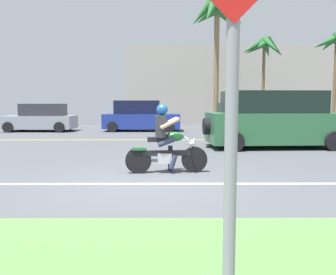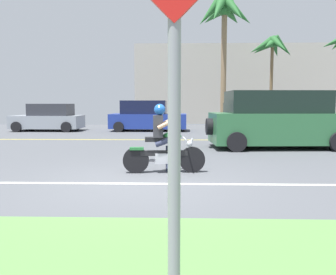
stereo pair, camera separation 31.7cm
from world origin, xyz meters
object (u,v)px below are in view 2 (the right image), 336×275
(palm_tree_2, at_px, (224,19))
(palm_tree_1, at_px, (272,49))
(motorcyclist, at_px, (163,144))
(parked_car_2, at_px, (248,118))
(parked_car_0, at_px, (49,118))
(parked_car_1, at_px, (147,117))
(street_sign, at_px, (174,107))
(suv_nearby, at_px, (277,120))

(palm_tree_2, bearing_deg, palm_tree_1, 0.84)
(motorcyclist, distance_m, parked_car_2, 11.90)
(motorcyclist, xyz_separation_m, palm_tree_2, (3.20, 14.50, 6.15))
(parked_car_0, bearing_deg, palm_tree_1, 13.42)
(parked_car_1, height_order, palm_tree_1, palm_tree_1)
(parked_car_1, bearing_deg, palm_tree_2, 32.44)
(parked_car_2, height_order, palm_tree_1, palm_tree_1)
(palm_tree_1, height_order, street_sign, palm_tree_1)
(palm_tree_2, bearing_deg, parked_car_0, -163.04)
(palm_tree_1, relative_size, street_sign, 2.31)
(parked_car_2, relative_size, palm_tree_2, 0.47)
(motorcyclist, height_order, street_sign, street_sign)
(parked_car_1, xyz_separation_m, parked_car_2, (5.54, -0.41, -0.06))
(motorcyclist, relative_size, parked_car_2, 0.48)
(motorcyclist, distance_m, palm_tree_1, 16.38)
(parked_car_0, height_order, parked_car_1, parked_car_1)
(suv_nearby, bearing_deg, parked_car_2, 86.80)
(motorcyclist, bearing_deg, parked_car_0, 121.24)
(suv_nearby, relative_size, palm_tree_1, 0.83)
(parked_car_0, bearing_deg, parked_car_2, -1.31)
(parked_car_0, distance_m, palm_tree_2, 12.21)
(suv_nearby, bearing_deg, street_sign, -108.40)
(palm_tree_1, distance_m, palm_tree_2, 3.53)
(palm_tree_1, bearing_deg, street_sign, -106.01)
(suv_nearby, bearing_deg, motorcyclist, -130.58)
(suv_nearby, xyz_separation_m, parked_car_2, (0.38, 6.78, -0.22))
(parked_car_2, bearing_deg, street_sign, -102.58)
(parked_car_0, distance_m, palm_tree_1, 14.14)
(palm_tree_2, bearing_deg, street_sign, -98.04)
(palm_tree_2, bearing_deg, suv_nearby, -86.86)
(palm_tree_1, relative_size, palm_tree_2, 0.71)
(street_sign, bearing_deg, palm_tree_2, 81.96)
(motorcyclist, xyz_separation_m, palm_tree_1, (6.19, 14.54, 4.30))
(suv_nearby, height_order, parked_car_0, suv_nearby)
(suv_nearby, xyz_separation_m, palm_tree_1, (2.44, 10.16, 3.99))
(parked_car_1, bearing_deg, palm_tree_1, 21.34)
(parked_car_2, xyz_separation_m, palm_tree_2, (-0.93, 3.34, 6.07))
(motorcyclist, distance_m, parked_car_1, 11.66)
(parked_car_2, height_order, street_sign, street_sign)
(parked_car_0, relative_size, street_sign, 1.50)
(parked_car_1, bearing_deg, suv_nearby, -54.37)
(motorcyclist, height_order, palm_tree_2, palm_tree_2)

